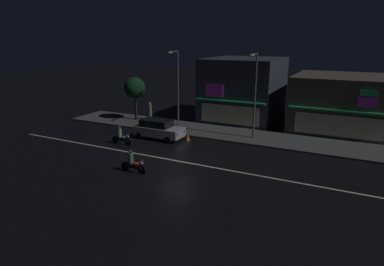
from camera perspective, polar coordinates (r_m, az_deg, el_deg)
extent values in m
plane|color=black|center=(23.73, -2.58, -4.78)|extent=(140.00, 140.00, 0.00)
cube|color=beige|center=(23.73, -2.58, -4.77)|extent=(30.54, 0.16, 0.01)
cube|color=#424447|center=(30.63, 4.79, 0.08)|extent=(32.15, 4.53, 0.14)
cube|color=#4C443A|center=(34.31, 24.27, 4.69)|extent=(8.69, 8.17, 5.10)
cube|color=#33E572|center=(30.17, 23.82, 3.48)|extent=(8.26, 0.24, 0.12)
cube|color=#D83FD8|center=(30.04, 27.65, 4.76)|extent=(1.34, 0.08, 0.86)
cube|color=#33E572|center=(29.95, 27.83, 5.93)|extent=(1.18, 0.08, 0.52)
cube|color=beige|center=(30.50, 23.56, 1.12)|extent=(6.95, 0.06, 1.80)
cube|color=#2D333D|center=(35.92, 8.81, 7.40)|extent=(7.28, 8.24, 6.41)
cube|color=#33E572|center=(32.06, 6.38, 5.39)|extent=(6.92, 0.24, 0.12)
cube|color=#D83FD8|center=(32.55, 3.82, 7.26)|extent=(1.79, 0.08, 1.18)
cube|color=beige|center=(32.38, 6.35, 3.15)|extent=(5.83, 0.06, 1.80)
cylinder|color=#47494C|center=(32.06, -2.40, 7.51)|extent=(0.16, 0.16, 7.17)
cube|color=#47494C|center=(31.14, -3.12, 13.71)|extent=(0.10, 1.40, 0.10)
ellipsoid|color=#F9E099|center=(30.53, -3.79, 13.50)|extent=(0.44, 0.32, 0.20)
cylinder|color=#47494C|center=(28.35, 10.67, 6.13)|extent=(0.16, 0.16, 7.13)
cube|color=#47494C|center=(27.33, 10.62, 13.10)|extent=(0.10, 1.40, 0.10)
ellipsoid|color=#F9E099|center=(26.66, 10.17, 12.89)|extent=(0.44, 0.32, 0.20)
cylinder|color=#4C664C|center=(35.18, -7.16, 3.56)|extent=(0.39, 0.39, 1.63)
sphere|color=tan|center=(34.99, -7.21, 5.04)|extent=(0.22, 0.22, 0.22)
cylinder|color=#473323|center=(35.47, -9.59, 4.25)|extent=(0.24, 0.24, 2.46)
sphere|color=black|center=(35.12, -9.75, 7.61)|extent=(2.18, 2.18, 2.18)
cube|color=#9EA0A5|center=(28.83, -5.68, 0.34)|extent=(4.30, 1.78, 0.76)
cube|color=black|center=(28.77, -6.08, 1.70)|extent=(2.58, 1.57, 0.60)
cube|color=#F9F2CC|center=(28.28, -1.41, 0.32)|extent=(0.08, 0.20, 0.12)
cube|color=#F9F2CC|center=(27.25, -2.61, -0.29)|extent=(0.08, 0.20, 0.12)
cylinder|color=black|center=(28.97, -2.34, -0.30)|extent=(0.62, 0.20, 0.62)
cylinder|color=black|center=(27.49, -4.14, -1.22)|extent=(0.62, 0.20, 0.62)
cylinder|color=black|center=(30.40, -7.03, 0.37)|extent=(0.62, 0.20, 0.62)
cylinder|color=black|center=(29.00, -8.97, -0.47)|extent=(0.62, 0.20, 0.62)
cylinder|color=black|center=(21.61, -8.57, -6.21)|extent=(0.60, 0.08, 0.60)
cylinder|color=black|center=(22.35, -11.32, -5.60)|extent=(0.60, 0.10, 0.60)
cube|color=black|center=(21.94, -9.98, -5.66)|extent=(1.30, 0.14, 0.20)
ellipsoid|color=red|center=(21.74, -9.58, -5.21)|extent=(0.44, 0.26, 0.24)
cube|color=black|center=(22.00, -10.42, -5.20)|extent=(0.56, 0.22, 0.10)
cylinder|color=slate|center=(21.44, -8.74, -4.82)|extent=(0.03, 0.60, 0.03)
sphere|color=white|center=(21.43, -8.54, -5.11)|extent=(0.14, 0.14, 0.14)
cylinder|color=#4C664C|center=(21.83, -10.37, -4.24)|extent=(0.32, 0.32, 0.70)
sphere|color=#333338|center=(21.68, -10.43, -3.10)|extent=(0.22, 0.22, 0.22)
cylinder|color=black|center=(27.51, -10.84, -1.48)|extent=(0.60, 0.08, 0.60)
cylinder|color=black|center=(28.29, -12.94, -1.12)|extent=(0.60, 0.10, 0.60)
cube|color=black|center=(27.87, -11.91, -1.10)|extent=(1.30, 0.14, 0.20)
ellipsoid|color=#268C3F|center=(27.68, -11.61, -0.72)|extent=(0.44, 0.26, 0.24)
cube|color=black|center=(27.95, -12.25, -0.75)|extent=(0.56, 0.22, 0.10)
cylinder|color=slate|center=(27.38, -10.98, -0.36)|extent=(0.03, 0.60, 0.03)
sphere|color=white|center=(27.35, -10.82, -0.59)|extent=(0.14, 0.14, 0.14)
cylinder|color=gray|center=(27.81, -12.22, 0.03)|extent=(0.32, 0.32, 0.70)
sphere|color=#333338|center=(27.69, -12.27, 0.94)|extent=(0.22, 0.22, 0.22)
cone|color=orange|center=(28.33, -0.73, -0.73)|extent=(0.36, 0.36, 0.55)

